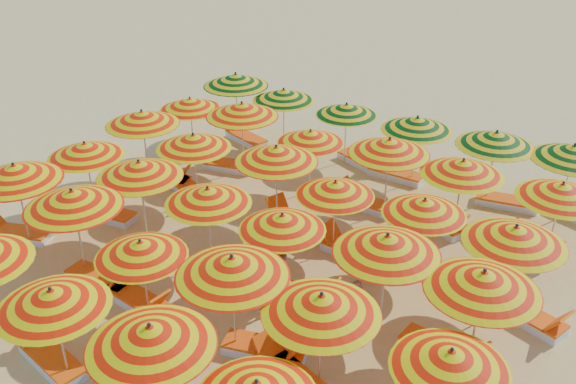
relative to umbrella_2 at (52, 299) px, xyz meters
The scene contains 57 objects.
ground 6.15m from the umbrella_2, 80.71° to the left, with size 120.00×120.00×0.00m, color #E6BA66.
umbrella_2 is the anchor object (origin of this frame).
umbrella_3 2.29m from the umbrella_2, ahead, with size 2.89×2.89×2.34m.
umbrella_6 5.30m from the umbrella_2, 150.73° to the left, with size 2.34×2.34×2.40m.
umbrella_7 3.48m from the umbrella_2, 133.91° to the left, with size 2.82×2.82×2.39m.
umbrella_8 2.19m from the umbrella_2, 89.87° to the left, with size 2.44×2.44×2.06m.
umbrella_9 3.29m from the umbrella_2, 47.75° to the left, with size 2.25×2.25×2.38m.
umbrella_10 4.85m from the umbrella_2, 30.63° to the left, with size 2.56×2.56×2.30m.
umbrella_11 7.03m from the umbrella_2, 21.89° to the left, with size 2.19×2.19×2.10m.
umbrella_12 6.58m from the umbrella_2, 134.27° to the left, with size 2.72×2.72×2.18m.
umbrella_13 5.09m from the umbrella_2, 117.51° to the left, with size 2.79×2.79×2.32m.
umbrella_14 4.57m from the umbrella_2, 92.26° to the left, with size 2.26×2.26×2.19m.
umbrella_15 5.03m from the umbrella_2, 68.46° to the left, with size 1.97×1.97×2.08m.
umbrella_16 6.45m from the umbrella_2, 47.92° to the left, with size 2.32×2.32×2.37m.
umbrella_17 7.88m from the umbrella_2, 36.57° to the left, with size 2.39×2.39×2.33m.
umbrella_18 8.45m from the umbrella_2, 124.10° to the left, with size 2.28×2.28×2.33m.
umbrella_19 7.15m from the umbrella_2, 110.38° to the left, with size 2.67×2.67×2.22m.
umbrella_20 7.08m from the umbrella_2, 89.80° to the left, with size 2.53×2.53×2.35m.
umbrella_21 7.01m from the umbrella_2, 73.28° to the left, with size 2.49×2.49×2.06m.
umbrella_22 8.19m from the umbrella_2, 59.26° to the left, with size 2.24×2.24×2.09m.
umbrella_23 9.20m from the umbrella_2, 46.42° to the left, with size 2.51×2.51×2.30m.
umbrella_24 10.22m from the umbrella_2, 117.43° to the left, with size 2.36×2.36×2.10m.
umbrella_25 9.46m from the umbrella_2, 106.10° to the left, with size 2.51×2.51×2.36m.
umbrella_26 9.06m from the umbrella_2, 90.95° to the left, with size 2.34×2.34×2.05m.
umbrella_27 9.44m from the umbrella_2, 76.19° to the left, with size 2.36×2.36×2.35m.
umbrella_28 10.14m from the umbrella_2, 64.98° to the left, with size 2.74×2.74×2.25m.
umbrella_29 11.47m from the umbrella_2, 54.48° to the left, with size 2.36×2.36×2.22m.
umbrella_30 12.06m from the umbrella_2, 111.89° to the left, with size 2.94×2.94×2.37m.
umbrella_31 11.53m from the umbrella_2, 102.81° to the left, with size 2.71×2.71×2.18m.
umbrella_32 11.46m from the umbrella_2, 91.56° to the left, with size 2.45×2.45×2.07m.
umbrella_33 11.46m from the umbrella_2, 79.19° to the left, with size 2.13×2.13×2.24m.
umbrella_34 12.17m from the umbrella_2, 68.58° to the left, with size 2.23×2.23×2.30m.
umbrella_35 13.23m from the umbrella_2, 60.96° to the left, with size 2.52×2.52×2.31m.
lounger_0 1.90m from the umbrella_2, behind, with size 1.80×0.85×0.69m.
lounger_2 6.11m from the umbrella_2, 153.32° to the left, with size 1.83×1.15×0.69m.
lounger_3 3.54m from the umbrella_2, 126.51° to the left, with size 1.77×0.69×0.69m.
lounger_4 3.02m from the umbrella_2, 101.83° to the left, with size 1.78×0.73×0.69m.
lounger_5 4.28m from the umbrella_2, 43.77° to the left, with size 1.83×1.06×0.69m.
lounger_6 4.65m from the umbrella_2, 33.52° to the left, with size 1.82×1.03×0.69m.
lounger_7 6.44m from the umbrella_2, 131.42° to the left, with size 1.80×0.84×0.69m.
lounger_8 5.50m from the umbrella_2, 61.96° to the left, with size 1.81×0.91×0.69m.
lounger_9 7.63m from the umbrella_2, 38.28° to the left, with size 1.78×0.74×0.69m.
lounger_10 8.37m from the umbrella_2, 120.45° to the left, with size 1.82×1.03×0.69m.
lounger_11 7.76m from the umbrella_2, 113.37° to the left, with size 1.82×1.22×0.69m.
lounger_12 7.30m from the umbrella_2, 85.71° to the left, with size 1.83×1.13×0.69m.
lounger_13 7.49m from the umbrella_2, 69.74° to the left, with size 1.76×0.66×0.69m.
lounger_14 9.78m from the umbrella_2, 43.80° to the left, with size 1.83×1.04×0.69m.
lounger_15 9.62m from the umbrella_2, 109.93° to the left, with size 1.82×1.02×0.69m.
lounger_16 9.49m from the umbrella_2, 79.78° to the left, with size 1.75×0.65×0.69m.
lounger_17 10.19m from the umbrella_2, 67.82° to the left, with size 1.83×1.15×0.69m.
lounger_18 11.38m from the umbrella_2, 56.76° to the left, with size 1.82×1.22×0.69m.
lounger_19 11.82m from the umbrella_2, 109.98° to the left, with size 1.82×1.02×0.69m.
lounger_20 11.71m from the umbrella_2, 88.59° to the left, with size 1.83×1.12×0.69m.
lounger_21 11.58m from the umbrella_2, 82.21° to the left, with size 1.74×0.61×0.69m.
lounger_22 12.69m from the umbrella_2, 66.33° to the left, with size 1.82×0.93×0.69m.
beachgoer_b 4.89m from the umbrella_2, 63.42° to the left, with size 0.67×0.52×1.37m, color tan.
beachgoer_a 6.73m from the umbrella_2, 60.58° to the left, with size 0.55×0.36×1.51m, color tan.
Camera 1 is at (7.72, -11.07, 9.15)m, focal length 40.00 mm.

